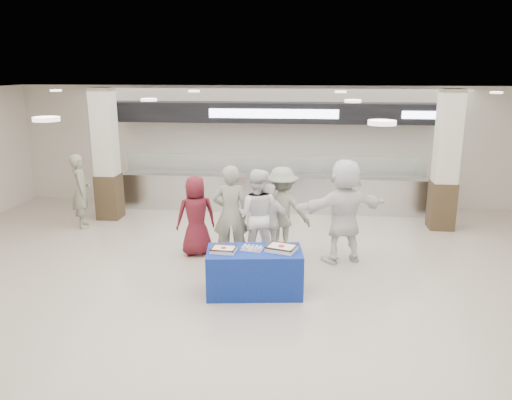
# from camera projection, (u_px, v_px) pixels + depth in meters

# --- Properties ---
(ground) EXTENTS (14.00, 14.00, 0.00)m
(ground) POSITION_uv_depth(u_px,v_px,m) (249.00, 299.00, 8.08)
(ground) COLOR beige
(ground) RESTS_ON ground
(serving_line) EXTENTS (8.70, 0.85, 2.80)m
(serving_line) POSITION_uv_depth(u_px,v_px,m) (274.00, 167.00, 12.97)
(serving_line) COLOR silver
(serving_line) RESTS_ON ground
(column_left) EXTENTS (0.55, 0.55, 3.20)m
(column_left) POSITION_uv_depth(u_px,v_px,m) (106.00, 157.00, 12.13)
(column_left) COLOR #382A19
(column_left) RESTS_ON ground
(column_right) EXTENTS (0.55, 0.55, 3.20)m
(column_right) POSITION_uv_depth(u_px,v_px,m) (446.00, 164.00, 11.32)
(column_right) COLOR #382A19
(column_right) RESTS_ON ground
(display_table) EXTENTS (1.64, 0.97, 0.75)m
(display_table) POSITION_uv_depth(u_px,v_px,m) (254.00, 272.00, 8.22)
(display_table) COLOR #163397
(display_table) RESTS_ON ground
(sheet_cake_left) EXTENTS (0.41, 0.33, 0.09)m
(sheet_cake_left) POSITION_uv_depth(u_px,v_px,m) (224.00, 249.00, 8.06)
(sheet_cake_left) COLOR white
(sheet_cake_left) RESTS_ON display_table
(sheet_cake_right) EXTENTS (0.54, 0.48, 0.10)m
(sheet_cake_right) POSITION_uv_depth(u_px,v_px,m) (282.00, 248.00, 8.11)
(sheet_cake_right) COLOR white
(sheet_cake_right) RESTS_ON display_table
(cupcake_tray) EXTENTS (0.38, 0.31, 0.06)m
(cupcake_tray) POSITION_uv_depth(u_px,v_px,m) (252.00, 248.00, 8.15)
(cupcake_tray) COLOR silver
(cupcake_tray) RESTS_ON display_table
(civilian_maroon) EXTENTS (0.92, 0.78, 1.60)m
(civilian_maroon) POSITION_uv_depth(u_px,v_px,m) (196.00, 216.00, 9.86)
(civilian_maroon) COLOR maroon
(civilian_maroon) RESTS_ON ground
(soldier_a) EXTENTS (0.74, 0.54, 1.89)m
(soldier_a) POSITION_uv_depth(u_px,v_px,m) (231.00, 214.00, 9.48)
(soldier_a) COLOR gray
(soldier_a) RESTS_ON ground
(chef_tall) EXTENTS (0.92, 0.74, 1.79)m
(chef_tall) POSITION_uv_depth(u_px,v_px,m) (257.00, 215.00, 9.59)
(chef_tall) COLOR white
(chef_tall) RESTS_ON ground
(chef_short) EXTENTS (0.95, 0.63, 1.50)m
(chef_short) POSITION_uv_depth(u_px,v_px,m) (270.00, 221.00, 9.67)
(chef_short) COLOR white
(chef_short) RESTS_ON ground
(soldier_b) EXTENTS (1.18, 0.72, 1.76)m
(soldier_b) POSITION_uv_depth(u_px,v_px,m) (282.00, 211.00, 9.94)
(soldier_b) COLOR gray
(soldier_b) RESTS_ON ground
(civilian_white) EXTENTS (1.95, 1.24, 2.01)m
(civilian_white) POSITION_uv_depth(u_px,v_px,m) (344.00, 211.00, 9.45)
(civilian_white) COLOR white
(civilian_white) RESTS_ON ground
(soldier_bg) EXTENTS (0.65, 0.75, 1.74)m
(soldier_bg) POSITION_uv_depth(u_px,v_px,m) (81.00, 191.00, 11.59)
(soldier_bg) COLOR gray
(soldier_bg) RESTS_ON ground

